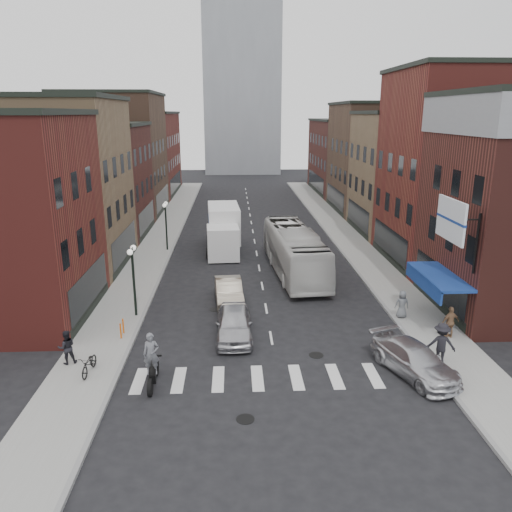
{
  "coord_description": "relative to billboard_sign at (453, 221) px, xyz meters",
  "views": [
    {
      "loc": [
        -1.84,
        -22.34,
        11.1
      ],
      "look_at": [
        -0.52,
        6.73,
        2.73
      ],
      "focal_mm": 35.0,
      "sensor_mm": 36.0,
      "label": 1
    }
  ],
  "objects": [
    {
      "name": "bldg_left_far_b",
      "position": [
        -23.58,
        48.5,
        -0.48
      ],
      "size": [
        10.3,
        16.2,
        11.3
      ],
      "color": "maroon",
      "rests_on": "ground"
    },
    {
      "name": "crosswalk_stripes",
      "position": [
        -8.59,
        -3.5,
        -6.13
      ],
      "size": [
        12.0,
        2.2,
        0.01
      ],
      "primitive_type": "cube",
      "color": "silver",
      "rests_on": "ground"
    },
    {
      "name": "billboard_sign",
      "position": [
        0.0,
        0.0,
        0.0
      ],
      "size": [
        1.52,
        3.0,
        3.7
      ],
      "color": "black",
      "rests_on": "ground"
    },
    {
      "name": "bldg_left_mid_b",
      "position": [
        -23.58,
        23.5,
        -0.98
      ],
      "size": [
        10.3,
        10.2,
        10.3
      ],
      "color": "#4E201B",
      "rests_on": "ground"
    },
    {
      "name": "parked_bicycle",
      "position": [
        -16.8,
        -2.97,
        -5.54
      ],
      "size": [
        0.7,
        1.72,
        0.88
      ],
      "primitive_type": "imported",
      "rotation": [
        0.0,
        0.0,
        -0.07
      ],
      "color": "black",
      "rests_on": "sidewalk_left"
    },
    {
      "name": "bldg_right_far_a",
      "position": [
        6.41,
        34.5,
        0.02
      ],
      "size": [
        10.3,
        12.2,
        12.3
      ],
      "color": "brown",
      "rests_on": "ground"
    },
    {
      "name": "sidewalk_left",
      "position": [
        -17.09,
        21.5,
        -6.06
      ],
      "size": [
        3.0,
        74.0,
        0.15
      ],
      "primitive_type": "cube",
      "color": "gray",
      "rests_on": "ground"
    },
    {
      "name": "bldg_right_mid_a",
      "position": [
        6.41,
        13.5,
        1.02
      ],
      "size": [
        10.3,
        10.2,
        14.3
      ],
      "color": "maroon",
      "rests_on": "ground"
    },
    {
      "name": "sidewalk_right",
      "position": [
        -0.09,
        21.5,
        -6.06
      ],
      "size": [
        3.0,
        74.0,
        0.15
      ],
      "primitive_type": "cube",
      "color": "gray",
      "rests_on": "ground"
    },
    {
      "name": "ground",
      "position": [
        -8.59,
        -0.5,
        -6.13
      ],
      "size": [
        160.0,
        160.0,
        0.0
      ],
      "primitive_type": "plane",
      "color": "black",
      "rests_on": "ground"
    },
    {
      "name": "ped_right_a",
      "position": [
        -1.19,
        -2.83,
        -5.0
      ],
      "size": [
        1.39,
        0.93,
        1.96
      ],
      "primitive_type": "imported",
      "rotation": [
        0.0,
        0.0,
        2.89
      ],
      "color": "black",
      "rests_on": "sidewalk_right"
    },
    {
      "name": "ped_right_b",
      "position": [
        0.39,
        -0.17,
        -5.15
      ],
      "size": [
        1.06,
        0.7,
        1.66
      ],
      "primitive_type": "imported",
      "rotation": [
        0.0,
        0.0,
        3.38
      ],
      "color": "#8A6446",
      "rests_on": "sidewalk_right"
    },
    {
      "name": "transit_bus",
      "position": [
        -6.14,
        11.17,
        -4.49
      ],
      "size": [
        3.67,
        11.95,
        3.28
      ],
      "primitive_type": "imported",
      "rotation": [
        0.0,
        0.0,
        0.08
      ],
      "color": "silver",
      "rests_on": "ground"
    },
    {
      "name": "sedan_left_far",
      "position": [
        -10.79,
        5.51,
        -5.4
      ],
      "size": [
        1.9,
        4.57,
        1.47
      ],
      "primitive_type": "imported",
      "rotation": [
        0.0,
        0.0,
        0.08
      ],
      "color": "#B4A892",
      "rests_on": "ground"
    },
    {
      "name": "streetlamp_near",
      "position": [
        -15.99,
        3.5,
        -3.22
      ],
      "size": [
        0.32,
        1.22,
        4.11
      ],
      "color": "black",
      "rests_on": "ground"
    },
    {
      "name": "sedan_left_near",
      "position": [
        -10.48,
        0.67,
        -5.36
      ],
      "size": [
        1.85,
        4.55,
        1.55
      ],
      "primitive_type": "imported",
      "rotation": [
        0.0,
        0.0,
        0.0
      ],
      "color": "silver",
      "rests_on": "ground"
    },
    {
      "name": "curb_right",
      "position": [
        -1.59,
        21.5,
        -6.13
      ],
      "size": [
        0.2,
        74.0,
        0.16
      ],
      "primitive_type": "cube",
      "color": "gray",
      "rests_on": "ground"
    },
    {
      "name": "curb_left",
      "position": [
        -15.59,
        21.5,
        -6.13
      ],
      "size": [
        0.2,
        74.0,
        0.16
      ],
      "primitive_type": "cube",
      "color": "gray",
      "rests_on": "ground"
    },
    {
      "name": "ped_left_solo",
      "position": [
        -18.02,
        -2.04,
        -5.18
      ],
      "size": [
        0.89,
        0.7,
        1.6
      ],
      "primitive_type": "imported",
      "rotation": [
        0.0,
        0.0,
        3.52
      ],
      "color": "black",
      "rests_on": "sidewalk_left"
    },
    {
      "name": "bldg_left_far_a",
      "position": [
        -23.58,
        34.5,
        0.52
      ],
      "size": [
        10.3,
        12.2,
        13.3
      ],
      "color": "brown",
      "rests_on": "ground"
    },
    {
      "name": "bldg_left_mid_a",
      "position": [
        -23.58,
        13.5,
        0.02
      ],
      "size": [
        10.3,
        10.2,
        12.3
      ],
      "color": "#896C4B",
      "rests_on": "ground"
    },
    {
      "name": "bldg_right_far_b",
      "position": [
        6.41,
        48.5,
        -0.98
      ],
      "size": [
        10.3,
        16.2,
        10.3
      ],
      "color": "#4E201B",
      "rests_on": "ground"
    },
    {
      "name": "bldg_right_mid_b",
      "position": [
        6.41,
        23.5,
        -0.48
      ],
      "size": [
        10.3,
        10.2,
        11.3
      ],
      "color": "#896C4B",
      "rests_on": "ground"
    },
    {
      "name": "motorcycle_rider",
      "position": [
        -13.91,
        -3.92,
        -5.0
      ],
      "size": [
        0.71,
        2.37,
        2.42
      ],
      "rotation": [
        0.0,
        0.0,
        0.12
      ],
      "color": "black",
      "rests_on": "ground"
    },
    {
      "name": "ped_right_c",
      "position": [
        -1.19,
        2.5,
        -5.21
      ],
      "size": [
        0.78,
        0.52,
        1.55
      ],
      "primitive_type": "imported",
      "rotation": [
        0.0,
        0.0,
        3.1
      ],
      "color": "slate",
      "rests_on": "sidewalk_right"
    },
    {
      "name": "curb_car",
      "position": [
        -2.59,
        -3.45,
        -5.45
      ],
      "size": [
        3.42,
        5.07,
        1.36
      ],
      "primitive_type": "imported",
      "rotation": [
        0.0,
        0.0,
        0.35
      ],
      "color": "silver",
      "rests_on": "ground"
    },
    {
      "name": "awning_blue",
      "position": [
        0.34,
        2.0,
        -3.5
      ],
      "size": [
        1.8,
        5.0,
        0.78
      ],
      "color": "navy",
      "rests_on": "ground"
    },
    {
      "name": "bike_rack",
      "position": [
        -16.19,
        0.8,
        -5.58
      ],
      "size": [
        0.08,
        0.68,
        0.8
      ],
      "color": "#D8590C",
      "rests_on": "sidewalk_left"
    },
    {
      "name": "box_truck",
      "position": [
        -11.29,
        17.62,
        -4.36
      ],
      "size": [
        2.85,
        8.38,
        3.59
      ],
      "rotation": [
        0.0,
        0.0,
        0.06
      ],
      "color": "white",
      "rests_on": "ground"
    },
    {
      "name": "streetlamp_far",
      "position": [
        -15.99,
        17.5,
        -3.22
      ],
      "size": [
        0.32,
        1.22,
        4.11
      ],
      "color": "black",
      "rests_on": "ground"
    },
    {
      "name": "distant_tower",
      "position": [
        -8.59,
        77.5,
        18.87
      ],
      "size": [
        14.0,
        14.0,
        50.0
      ],
      "primitive_type": "cube",
      "color": "#9399A0",
      "rests_on": "ground"
    }
  ]
}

